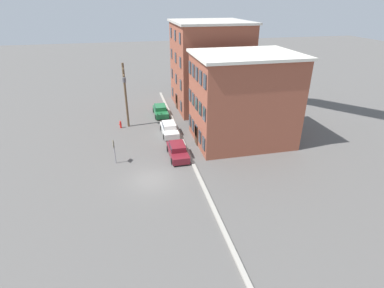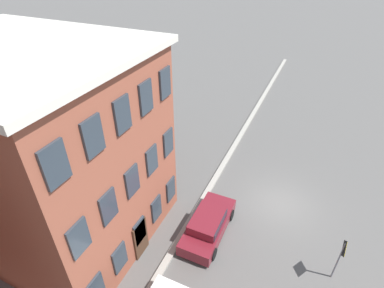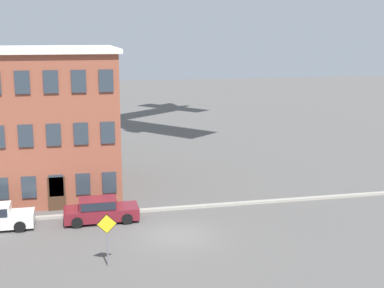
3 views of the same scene
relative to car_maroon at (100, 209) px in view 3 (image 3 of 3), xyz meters
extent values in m
plane|color=#565451|center=(4.01, -3.28, -0.75)|extent=(200.00, 200.00, 0.00)
cube|color=#9E998E|center=(4.01, 1.22, -0.67)|extent=(56.00, 0.36, 0.16)
cube|color=brown|center=(-2.57, 8.11, 4.17)|extent=(8.33, 10.77, 9.84)
cube|color=silver|center=(-2.57, 8.11, 9.25)|extent=(8.83, 11.27, 0.30)
cube|color=#2D3842|center=(-5.90, 2.66, 0.89)|extent=(0.90, 0.10, 1.40)
cube|color=#2D3842|center=(-4.24, 2.66, 0.89)|extent=(0.90, 0.10, 1.40)
cube|color=#2D3842|center=(-4.24, 2.66, 4.17)|extent=(0.90, 0.10, 1.40)
cube|color=#2D3842|center=(-4.24, 2.66, 7.45)|extent=(0.90, 0.10, 1.40)
cube|color=#2D3842|center=(-2.57, 2.66, 0.89)|extent=(0.90, 0.10, 1.40)
cube|color=#2D3842|center=(-2.57, 2.66, 4.17)|extent=(0.90, 0.10, 1.40)
cube|color=#2D3842|center=(-2.57, 2.66, 7.45)|extent=(0.90, 0.10, 1.40)
cube|color=#2D3842|center=(-0.90, 2.66, 0.89)|extent=(0.90, 0.10, 1.40)
cube|color=#2D3842|center=(-0.90, 2.66, 4.17)|extent=(0.90, 0.10, 1.40)
cube|color=#2D3842|center=(-0.90, 2.66, 7.45)|extent=(0.90, 0.10, 1.40)
cube|color=#2D3842|center=(0.77, 2.66, 0.89)|extent=(0.90, 0.10, 1.40)
cube|color=#2D3842|center=(0.77, 2.66, 4.17)|extent=(0.90, 0.10, 1.40)
cube|color=#2D3842|center=(0.77, 2.66, 7.45)|extent=(0.90, 0.10, 1.40)
cube|color=#472D1E|center=(-2.57, 2.66, 0.35)|extent=(1.10, 0.10, 2.20)
cylinder|color=black|center=(-4.56, 0.89, -0.42)|extent=(0.66, 0.22, 0.66)
cylinder|color=black|center=(-4.56, -0.81, -0.42)|extent=(0.66, 0.22, 0.66)
cube|color=maroon|center=(0.07, 0.00, -0.22)|extent=(4.40, 1.80, 0.70)
cube|color=maroon|center=(-0.13, 0.00, 0.41)|extent=(2.20, 1.51, 0.55)
cube|color=#1E232D|center=(-0.13, 0.00, 0.41)|extent=(2.02, 1.58, 0.48)
cylinder|color=black|center=(1.52, 0.85, -0.42)|extent=(0.66, 0.22, 0.66)
cylinder|color=black|center=(1.52, -0.85, -0.42)|extent=(0.66, 0.22, 0.66)
cylinder|color=black|center=(-1.38, 0.85, -0.42)|extent=(0.66, 0.22, 0.66)
cylinder|color=black|center=(-1.38, -0.85, -0.42)|extent=(0.66, 0.22, 0.66)
cylinder|color=slate|center=(0.02, -6.49, 0.50)|extent=(0.08, 0.08, 2.51)
cube|color=yellow|center=(0.02, -6.52, 1.43)|extent=(0.92, 0.03, 0.92)
cube|color=black|center=(0.02, -6.51, 1.43)|extent=(0.99, 0.02, 0.99)
camera|label=1|loc=(28.04, -4.77, 14.65)|focal=28.00mm
camera|label=2|loc=(-10.52, -3.78, 12.81)|focal=28.00mm
camera|label=3|loc=(-1.30, -30.99, 10.38)|focal=50.00mm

